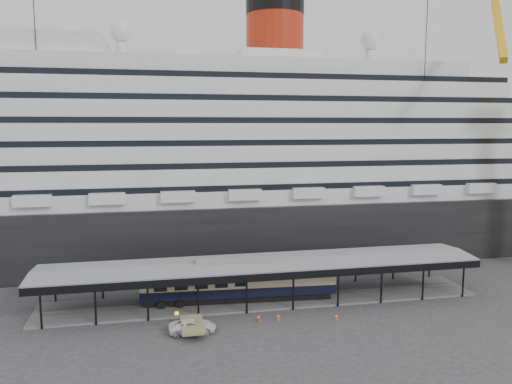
{
  "coord_description": "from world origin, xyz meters",
  "views": [
    {
      "loc": [
        -13.34,
        -55.49,
        22.43
      ],
      "look_at": [
        -0.29,
        8.0,
        13.7
      ],
      "focal_mm": 35.0,
      "sensor_mm": 36.0,
      "label": 1
    }
  ],
  "objects": [
    {
      "name": "ground",
      "position": [
        0.0,
        0.0,
        0.0
      ],
      "size": [
        200.0,
        200.0,
        0.0
      ],
      "primitive_type": "plane",
      "color": "#343436",
      "rests_on": "ground"
    },
    {
      "name": "cruise_ship",
      "position": [
        0.05,
        32.0,
        18.35
      ],
      "size": [
        130.0,
        30.0,
        43.9
      ],
      "color": "black",
      "rests_on": "ground"
    },
    {
      "name": "platform_canopy",
      "position": [
        0.0,
        5.0,
        2.36
      ],
      "size": [
        56.0,
        9.18,
        5.3
      ],
      "color": "slate",
      "rests_on": "ground"
    },
    {
      "name": "port_truck",
      "position": [
        -9.7,
        -3.41,
        0.71
      ],
      "size": [
        5.14,
        2.38,
        1.42
      ],
      "primitive_type": "imported",
      "rotation": [
        0.0,
        0.0,
        1.57
      ],
      "color": "white",
      "rests_on": "ground"
    },
    {
      "name": "pullman_carriage",
      "position": [
        -3.13,
        5.0,
        2.91
      ],
      "size": [
        24.75,
        4.76,
        24.15
      ],
      "rotation": [
        0.0,
        0.0,
        -0.06
      ],
      "color": "black",
      "rests_on": "ground"
    },
    {
      "name": "traffic_cone_left",
      "position": [
        -1.99,
        -1.75,
        0.41
      ],
      "size": [
        0.43,
        0.43,
        0.83
      ],
      "rotation": [
        0.0,
        0.0,
        0.01
      ],
      "color": "red",
      "rests_on": "ground"
    },
    {
      "name": "traffic_cone_mid",
      "position": [
        0.32,
        -1.88,
        0.38
      ],
      "size": [
        0.4,
        0.4,
        0.76
      ],
      "rotation": [
        0.0,
        0.0,
        0.01
      ],
      "color": "#F4550D",
      "rests_on": "ground"
    },
    {
      "name": "traffic_cone_right",
      "position": [
        6.97,
        -3.07,
        0.36
      ],
      "size": [
        0.43,
        0.43,
        0.72
      ],
      "rotation": [
        0.0,
        0.0,
        0.18
      ],
      "color": "#F64B0D",
      "rests_on": "ground"
    }
  ]
}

